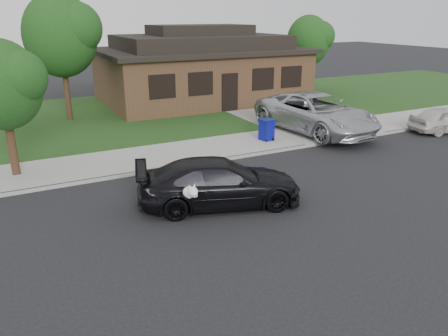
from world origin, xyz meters
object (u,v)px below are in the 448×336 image
sedan (219,183)px  minivan (316,113)px  white_compact (447,119)px  recycling_bin (267,130)px

sedan → minivan: bearing=-39.8°
white_compact → recycling_bin: 9.05m
minivan → white_compact: (5.91, -2.55, -0.41)m
sedan → minivan: 9.29m
sedan → white_compact: sedan is taller
white_compact → recycling_bin: size_ratio=3.89×
sedan → recycling_bin: bearing=-27.9°
sedan → white_compact: 13.84m
minivan → recycling_bin: (-2.82, -0.18, -0.43)m
minivan → recycling_bin: size_ratio=6.80×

